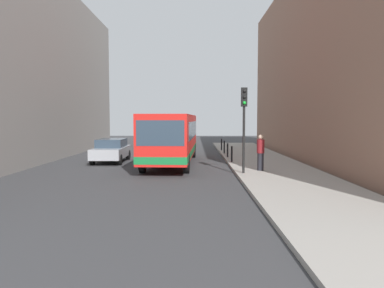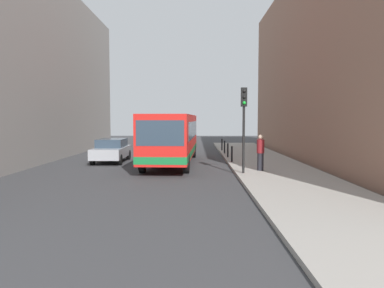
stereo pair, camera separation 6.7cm
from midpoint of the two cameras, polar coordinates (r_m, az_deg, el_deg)
name	(u,v)px [view 1 (the left image)]	position (r m, az deg, el deg)	size (l,w,h in m)	color
ground_plane	(173,168)	(21.10, -2.93, -3.70)	(80.00, 80.00, 0.00)	#38383A
sidewalk	(270,167)	(21.47, 11.63, -3.44)	(4.40, 40.00, 0.15)	#9E9991
building_left	(1,67)	(28.13, -26.98, 10.36)	(7.00, 32.00, 12.32)	gray
building_right	(353,62)	(27.19, 23.07, 11.34)	(7.00, 32.00, 12.92)	#936B56
bus	(172,136)	(23.12, -3.08, 1.26)	(3.00, 11.12, 3.00)	red
car_beside_bus	(111,150)	(24.56, -12.18, -0.87)	(1.88, 4.41, 1.48)	#A5A8AD
traffic_light	(244,114)	(18.22, 7.78, 4.56)	(0.28, 0.33, 4.10)	black
bollard_near	(232,154)	(22.98, 5.95, -1.52)	(0.11, 0.11, 0.95)	black
bollard_mid	(228,150)	(25.78, 5.34, -0.94)	(0.11, 0.11, 0.95)	black
bollard_far	(224,147)	(28.58, 4.84, -0.46)	(0.11, 0.11, 0.95)	black
bollard_farthest	(222,144)	(31.39, 4.43, -0.08)	(0.11, 0.11, 0.95)	black
pedestrian_near_signal	(261,153)	(19.33, 10.24, -1.28)	(0.38, 0.38, 1.81)	#26262D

